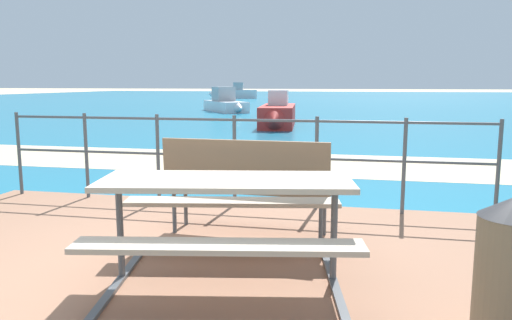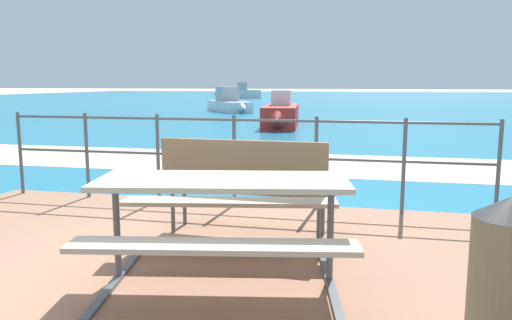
{
  "view_description": "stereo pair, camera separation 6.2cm",
  "coord_description": "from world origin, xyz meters",
  "px_view_note": "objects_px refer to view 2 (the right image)",
  "views": [
    {
      "loc": [
        1.48,
        -3.31,
        1.53
      ],
      "look_at": [
        0.16,
        2.93,
        0.54
      ],
      "focal_mm": 34.95,
      "sensor_mm": 36.0,
      "label": 1
    },
    {
      "loc": [
        1.54,
        -3.3,
        1.53
      ],
      "look_at": [
        0.16,
        2.93,
        0.54
      ],
      "focal_mm": 34.95,
      "sensor_mm": 36.0,
      "label": 2
    }
  ],
  "objects_px": {
    "picnic_table": "(222,203)",
    "boat_mid": "(238,93)",
    "boat_near": "(281,114)",
    "park_bench": "(245,179)",
    "trash_bin": "(507,273)",
    "boat_far": "(229,103)"
  },
  "relations": [
    {
      "from": "park_bench",
      "to": "trash_bin",
      "type": "distance_m",
      "value": 2.54
    },
    {
      "from": "trash_bin",
      "to": "boat_mid",
      "type": "distance_m",
      "value": 46.54
    },
    {
      "from": "park_bench",
      "to": "boat_far",
      "type": "bearing_deg",
      "value": -72.2
    },
    {
      "from": "picnic_table",
      "to": "boat_far",
      "type": "bearing_deg",
      "value": 95.09
    },
    {
      "from": "park_bench",
      "to": "boat_mid",
      "type": "bearing_deg",
      "value": -73.52
    },
    {
      "from": "picnic_table",
      "to": "boat_mid",
      "type": "height_order",
      "value": "boat_mid"
    },
    {
      "from": "boat_near",
      "to": "picnic_table",
      "type": "bearing_deg",
      "value": 1.76
    },
    {
      "from": "boat_near",
      "to": "boat_far",
      "type": "distance_m",
      "value": 9.57
    },
    {
      "from": "boat_mid",
      "to": "boat_far",
      "type": "xyz_separation_m",
      "value": [
        5.16,
        -21.69,
        -0.07
      ]
    },
    {
      "from": "boat_near",
      "to": "boat_mid",
      "type": "xyz_separation_m",
      "value": [
        -9.44,
        30.26,
        0.07
      ]
    },
    {
      "from": "park_bench",
      "to": "trash_bin",
      "type": "relative_size",
      "value": 1.85
    },
    {
      "from": "boat_mid",
      "to": "picnic_table",
      "type": "bearing_deg",
      "value": 93.52
    },
    {
      "from": "boat_mid",
      "to": "boat_far",
      "type": "bearing_deg",
      "value": 92.44
    },
    {
      "from": "boat_far",
      "to": "park_bench",
      "type": "bearing_deg",
      "value": -18.01
    },
    {
      "from": "picnic_table",
      "to": "boat_near",
      "type": "height_order",
      "value": "boat_near"
    },
    {
      "from": "park_bench",
      "to": "boat_mid",
      "type": "relative_size",
      "value": 0.33
    },
    {
      "from": "park_bench",
      "to": "trash_bin",
      "type": "bearing_deg",
      "value": 140.2
    },
    {
      "from": "picnic_table",
      "to": "boat_near",
      "type": "relative_size",
      "value": 0.49
    },
    {
      "from": "picnic_table",
      "to": "park_bench",
      "type": "distance_m",
      "value": 1.1
    },
    {
      "from": "trash_bin",
      "to": "boat_near",
      "type": "distance_m",
      "value": 14.86
    },
    {
      "from": "park_bench",
      "to": "picnic_table",
      "type": "bearing_deg",
      "value": 97.03
    },
    {
      "from": "park_bench",
      "to": "trash_bin",
      "type": "xyz_separation_m",
      "value": [
        1.9,
        -1.68,
        -0.13
      ]
    }
  ]
}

